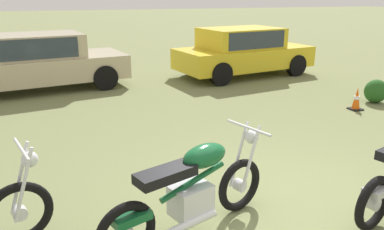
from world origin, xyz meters
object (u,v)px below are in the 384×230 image
Objects in this scene: car_yellow at (243,49)px; car_beige at (26,58)px; motorcycle_green at (192,191)px; traffic_cone at (357,100)px; shrub_low at (376,91)px.

car_beige is at bearing 169.77° from car_yellow.
car_beige reaches higher than motorcycle_green.
motorcycle_green is 0.43× the size of car_beige.
car_yellow is at bearing -10.25° from car_beige.
motorcycle_green is 7.41m from car_beige.
car_yellow is 8.79× the size of traffic_cone.
traffic_cone is (4.86, 2.86, -0.26)m from motorcycle_green.
car_beige reaches higher than traffic_cone.
motorcycle_green reaches higher than traffic_cone.
shrub_low is at bearing 19.58° from traffic_cone.
shrub_low is at bearing -77.04° from car_yellow.
motorcycle_green is 8.15m from car_yellow.
motorcycle_green is 4.09× the size of traffic_cone.
car_beige is at bearing 151.61° from shrub_low.
traffic_cone is (0.60, -4.08, -0.57)m from car_yellow.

